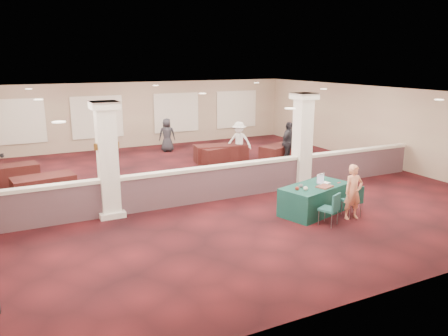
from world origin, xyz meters
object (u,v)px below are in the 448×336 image
conf_chair_main (354,199)px  far_table_front_right (279,153)px  woman (353,192)px  far_table_back_center (216,153)px  attendee_b (239,141)px  far_table_back_right (226,153)px  conf_chair_side (332,207)px  attendee_c (288,143)px  attendee_d (167,135)px  far_table_front_left (44,188)px  far_table_front_center (218,155)px  near_table (315,199)px  far_table_back_left (12,175)px

conf_chair_main → far_table_front_right: conf_chair_main is taller
woman → far_table_back_center: (-0.41, 7.87, -0.40)m
woman → attendee_b: 7.70m
far_table_back_right → far_table_back_center: bearing=180.0°
conf_chair_side → far_table_front_right: bearing=42.1°
far_table_front_right → conf_chair_main: bearing=-106.1°
far_table_front_right → far_table_back_center: bearing=156.0°
attendee_c → attendee_d: attendee_c is taller
far_table_front_left → attendee_d: 7.87m
conf_chair_main → attendee_d: 10.90m
conf_chair_side → far_table_front_center: (0.45, 7.84, -0.18)m
far_table_front_right → far_table_back_right: bearing=150.9°
far_table_back_right → attendee_b: bearing=-21.8°
far_table_front_center → attendee_c: bearing=-30.8°
attendee_b → near_table: bearing=-58.4°
far_table_back_center → attendee_c: attendee_c is taller
woman → far_table_back_right: bearing=96.4°
far_table_back_left → attendee_b: bearing=-1.3°
far_table_front_center → attendee_d: bearing=110.0°
far_table_front_center → attendee_d: attendee_d is taller
conf_chair_main → attendee_b: (0.46, 7.59, 0.31)m
far_table_front_center → far_table_back_right: size_ratio=0.97×
far_table_front_right → far_table_back_center: size_ratio=0.96×
woman → far_table_back_left: 11.46m
near_table → far_table_back_left: (-7.70, 7.02, -0.05)m
far_table_front_left → far_table_back_left: far_table_front_left is taller
far_table_back_right → attendee_c: (2.02, -1.70, 0.53)m
conf_chair_main → far_table_front_right: bearing=79.4°
near_table → far_table_front_center: (0.21, 6.82, -0.06)m
near_table → far_table_front_left: near_table is taller
far_table_front_right → far_table_back_left: (-10.37, 1.09, -0.00)m
attendee_c → attendee_b: bearing=105.3°
far_table_front_right → far_table_back_left: size_ratio=1.00×
woman → far_table_back_right: size_ratio=0.87×
woman → attendee_d: size_ratio=0.96×
far_table_back_right → conf_chair_main: bearing=-89.7°
conf_chair_side → far_table_front_center: bearing=61.6°
near_table → far_table_back_left: near_table is taller
far_table_back_right → attendee_c: attendee_c is taller
conf_chair_side → far_table_back_right: 8.09m
far_table_front_left → far_table_back_right: far_table_front_left is taller
near_table → far_table_back_center: near_table is taller
far_table_front_right → far_table_back_right: 2.25m
conf_chair_main → far_table_front_center: size_ratio=0.53×
attendee_d → far_table_front_right: bearing=148.3°
far_table_front_right → attendee_b: size_ratio=1.02×
far_table_back_left → far_table_back_center: 7.91m
attendee_c → woman: bearing=-138.9°
woman → far_table_front_left: bearing=149.9°
attendee_d → near_table: bearing=112.0°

